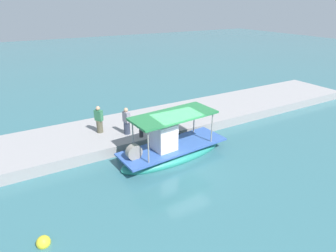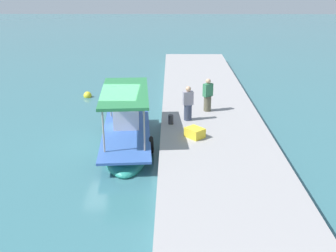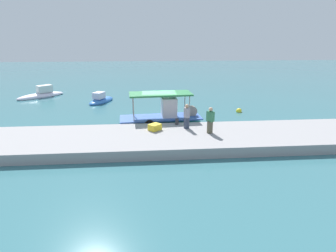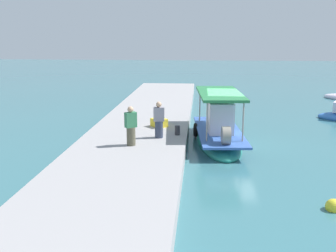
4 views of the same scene
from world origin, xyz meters
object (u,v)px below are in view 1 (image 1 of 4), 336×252
at_px(main_fishing_boat, 172,149).
at_px(marker_buoy, 43,242).
at_px(fisherman_by_crate, 127,122).
at_px(mooring_bollard, 141,133).
at_px(fisherman_near_bollard, 99,121).
at_px(cargo_crate, 157,122).

height_order(main_fishing_boat, marker_buoy, main_fishing_boat).
relative_size(main_fishing_boat, fisherman_by_crate, 3.98).
distance_m(mooring_bollard, marker_buoy, 8.12).
relative_size(fisherman_near_bollard, mooring_bollard, 3.81).
height_order(fisherman_by_crate, marker_buoy, fisherman_by_crate).
distance_m(main_fishing_boat, fisherman_near_bollard, 4.81).
relative_size(cargo_crate, marker_buoy, 1.48).
bearing_deg(fisherman_by_crate, cargo_crate, -174.17).
height_order(fisherman_near_bollard, marker_buoy, fisherman_near_bollard).
bearing_deg(marker_buoy, main_fishing_boat, -156.15).
xyz_separation_m(fisherman_by_crate, mooring_bollard, (-0.55, 0.80, -0.53)).
bearing_deg(cargo_crate, marker_buoy, 38.16).
height_order(main_fishing_boat, mooring_bollard, main_fishing_boat).
bearing_deg(fisherman_by_crate, main_fishing_boat, 118.19).
xyz_separation_m(main_fishing_boat, mooring_bollard, (0.93, -1.96, 0.39)).
bearing_deg(fisherman_near_bollard, cargo_crate, 166.66).
bearing_deg(marker_buoy, cargo_crate, -141.84).
bearing_deg(marker_buoy, fisherman_near_bollard, -122.04).
distance_m(main_fishing_boat, cargo_crate, 3.07).
xyz_separation_m(fisherman_near_bollard, fisherman_by_crate, (-1.33, 1.04, -0.01)).
xyz_separation_m(main_fishing_boat, fisherman_near_bollard, (2.81, -3.79, 0.93)).
relative_size(main_fishing_boat, fisherman_near_bollard, 3.93).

